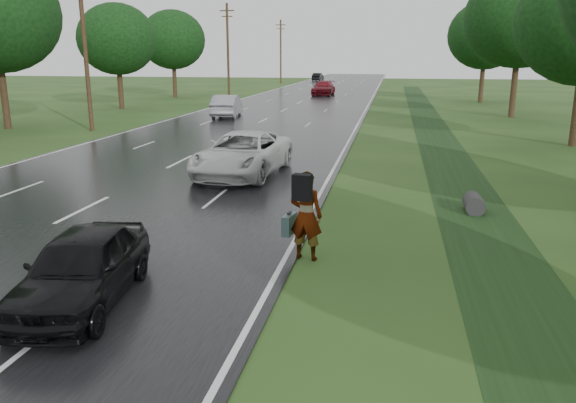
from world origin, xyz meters
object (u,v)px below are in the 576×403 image
(white_pickup, at_px, (243,154))
(dark_sedan, at_px, (82,267))
(silver_sedan, at_px, (227,106))
(pedestrian, at_px, (305,214))

(white_pickup, distance_m, dark_sedan, 11.77)
(dark_sedan, distance_m, silver_sedan, 32.58)
(silver_sedan, bearing_deg, white_pickup, 101.00)
(pedestrian, distance_m, dark_sedan, 4.85)
(pedestrian, xyz_separation_m, silver_sedan, (-10.34, 28.74, -0.20))
(pedestrian, bearing_deg, white_pickup, -57.68)
(pedestrian, height_order, white_pickup, pedestrian)
(white_pickup, bearing_deg, pedestrian, -62.16)
(white_pickup, height_order, dark_sedan, white_pickup)
(white_pickup, bearing_deg, dark_sedan, -85.27)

